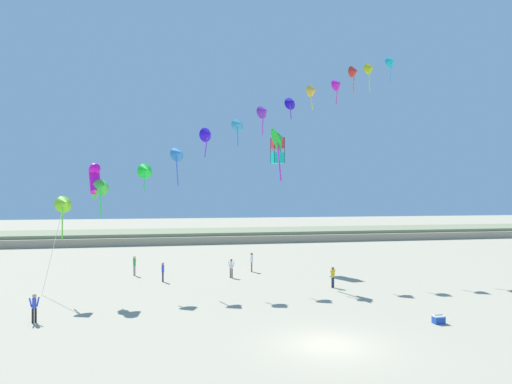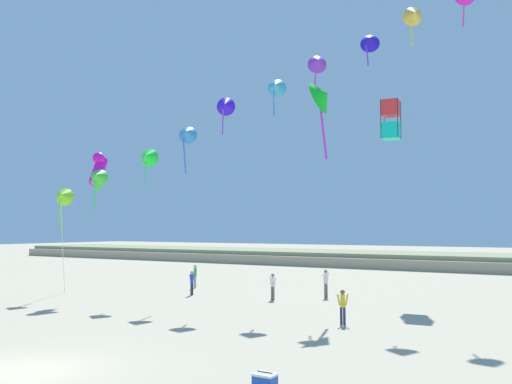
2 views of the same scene
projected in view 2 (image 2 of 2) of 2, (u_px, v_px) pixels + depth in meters
ground_plane at (24, 372)px, 15.65m from camera, size 240.00×240.00×0.00m
dune_ridge at (436, 260)px, 57.86m from camera, size 120.00×12.73×1.50m
person_near_left at (192, 281)px, 33.76m from camera, size 0.21×0.53×1.50m
person_mid_center at (273, 285)px, 31.46m from camera, size 0.54×0.21×1.53m
person_far_left at (195, 274)px, 37.76m from camera, size 0.31×0.55×1.64m
person_far_right at (343, 304)px, 23.38m from camera, size 0.50×0.30×1.50m
person_far_center at (326, 282)px, 32.51m from camera, size 0.23×0.59×1.67m
kite_banner_string at (320, 65)px, 31.07m from camera, size 31.76×13.12×21.18m
large_kite_low_lead at (391, 120)px, 34.22m from camera, size 1.20×1.20×2.47m
large_kite_mid_trail at (323, 96)px, 29.31m from camera, size 1.35×1.92×4.46m
large_kite_high_solo at (98, 170)px, 33.50m from camera, size 1.11×1.64×2.48m
beach_cooler at (265, 382)px, 13.88m from camera, size 0.58×0.41×0.46m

